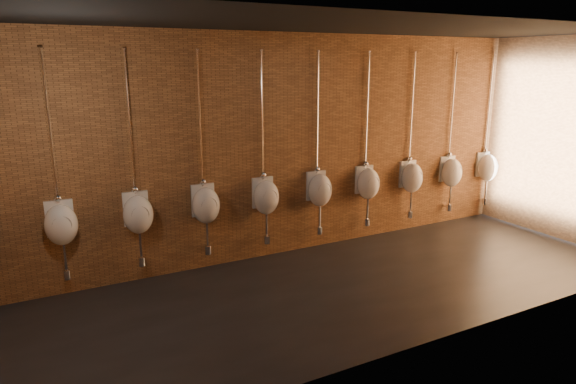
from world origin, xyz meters
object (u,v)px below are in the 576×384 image
urinal_7 (412,177)px  urinal_6 (368,183)px  urinal_1 (61,223)px  urinal_8 (451,172)px  urinal_9 (488,167)px  urinal_2 (138,213)px  urinal_4 (266,196)px  urinal_3 (206,204)px  urinal_5 (320,189)px

urinal_7 → urinal_6: bearing=180.0°
urinal_1 → urinal_7: size_ratio=1.00×
urinal_6 → urinal_8: 1.79m
urinal_8 → urinal_9: same height
urinal_2 → urinal_7: (4.48, 0.00, 0.00)m
urinal_7 → urinal_2: bearing=180.0°
urinal_8 → urinal_7: bearing=180.0°
urinal_6 → urinal_7: (0.90, 0.00, 0.00)m
urinal_1 → urinal_2: same height
urinal_2 → urinal_9: (6.27, 0.00, 0.00)m
urinal_4 → urinal_7: (2.69, 0.00, 0.00)m
urinal_1 → urinal_7: (5.37, 0.00, 0.00)m
urinal_1 → urinal_6: same height
urinal_1 → urinal_6: bearing=0.0°
urinal_1 → urinal_2: (0.90, 0.00, 0.00)m
urinal_3 → urinal_7: 3.58m
urinal_1 → urinal_9: bearing=0.0°
urinal_1 → urinal_3: size_ratio=1.00×
urinal_6 → urinal_8: bearing=0.0°
urinal_2 → urinal_3: 0.90m
urinal_7 → urinal_9: bearing=0.0°
urinal_6 → urinal_9: size_ratio=1.00×
urinal_4 → urinal_6: size_ratio=1.00×
urinal_7 → urinal_8: bearing=0.0°
urinal_7 → urinal_4: bearing=180.0°
urinal_4 → urinal_6: 1.79m
urinal_9 → urinal_5: bearing=180.0°
urinal_3 → urinal_8: 4.48m
urinal_3 → urinal_8: bearing=0.0°
urinal_1 → urinal_5: size_ratio=1.00×
urinal_2 → urinal_5: bearing=0.0°
urinal_5 → urinal_4: bearing=180.0°
urinal_1 → urinal_3: 1.79m
urinal_2 → urinal_7: bearing=0.0°
urinal_3 → urinal_8: same height
urinal_1 → urinal_8: size_ratio=1.00×
urinal_5 → urinal_9: (3.58, 0.00, 0.00)m
urinal_7 → urinal_9: (1.79, 0.00, 0.00)m
urinal_2 → urinal_8: 5.37m
urinal_6 → urinal_7: bearing=0.0°
urinal_5 → urinal_7: size_ratio=1.00×
urinal_4 → urinal_9: (4.48, 0.00, 0.00)m
urinal_1 → urinal_4: size_ratio=1.00×
urinal_9 → urinal_6: bearing=180.0°
urinal_3 → urinal_4: bearing=0.0°
urinal_7 → urinal_8: (0.90, 0.00, 0.00)m
urinal_9 → urinal_2: bearing=180.0°
urinal_1 → urinal_6: 4.48m
urinal_4 → urinal_8: same height
urinal_3 → urinal_7: same height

